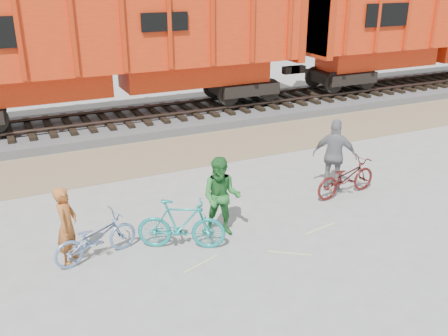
% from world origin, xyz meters
% --- Properties ---
extents(ground, '(120.00, 120.00, 0.00)m').
position_xyz_m(ground, '(0.00, 0.00, 0.00)').
color(ground, '#9E9E99').
rests_on(ground, ground).
extents(gravel_strip, '(120.00, 3.00, 0.02)m').
position_xyz_m(gravel_strip, '(0.00, 5.50, 0.01)').
color(gravel_strip, '#957D5C').
rests_on(gravel_strip, ground).
extents(ballast_bed, '(120.00, 4.00, 0.30)m').
position_xyz_m(ballast_bed, '(0.00, 9.00, 0.15)').
color(ballast_bed, slate).
rests_on(ballast_bed, ground).
extents(track, '(120.00, 2.60, 0.24)m').
position_xyz_m(track, '(0.00, 9.00, 0.47)').
color(track, black).
rests_on(track, ballast_bed).
extents(hopper_car_center, '(14.00, 3.13, 4.65)m').
position_xyz_m(hopper_car_center, '(-0.15, 9.00, 3.01)').
color(hopper_car_center, black).
rests_on(hopper_car_center, track).
extents(hopper_car_right, '(14.00, 3.13, 4.65)m').
position_xyz_m(hopper_car_right, '(14.85, 9.00, 3.01)').
color(hopper_car_right, black).
rests_on(hopper_car_right, track).
extents(bicycle_blue, '(1.84, 1.01, 0.92)m').
position_xyz_m(bicycle_blue, '(-2.79, 0.31, 0.46)').
color(bicycle_blue, '#6680B0').
rests_on(bicycle_blue, ground).
extents(bicycle_teal, '(1.86, 1.30, 1.10)m').
position_xyz_m(bicycle_teal, '(-1.11, -0.05, 0.55)').
color(bicycle_teal, teal).
rests_on(bicycle_teal, ground).
extents(bicycle_maroon, '(1.91, 0.83, 0.98)m').
position_xyz_m(bicycle_maroon, '(3.63, 0.65, 0.49)').
color(bicycle_maroon, '#501513').
rests_on(bicycle_maroon, ground).
extents(person_solo, '(0.60, 0.69, 1.60)m').
position_xyz_m(person_solo, '(-3.29, 0.41, 0.80)').
color(person_solo, '#AC5926').
rests_on(person_solo, ground).
extents(person_man, '(1.09, 1.03, 1.78)m').
position_xyz_m(person_man, '(-0.11, 0.15, 0.89)').
color(person_man, '#256B2B').
rests_on(person_man, ground).
extents(person_woman, '(1.15, 1.11, 1.92)m').
position_xyz_m(person_woman, '(3.53, 1.05, 0.96)').
color(person_woman, slate).
rests_on(person_woman, ground).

